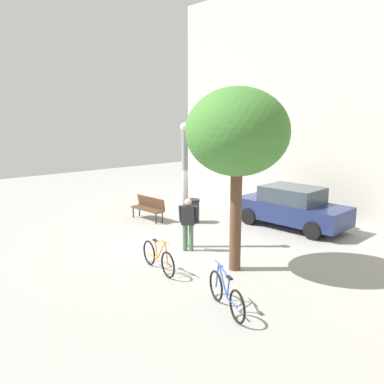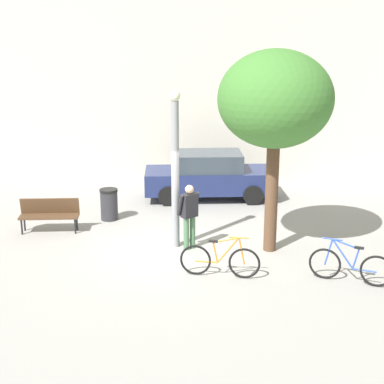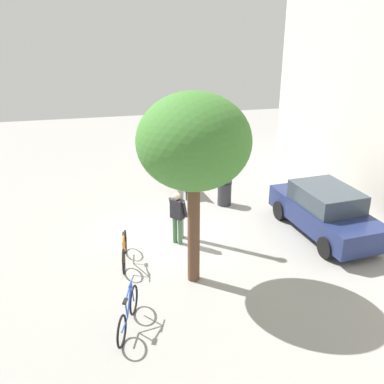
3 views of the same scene
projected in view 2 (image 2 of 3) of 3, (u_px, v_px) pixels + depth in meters
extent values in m
plane|color=gray|center=(181.00, 252.00, 14.13)|extent=(36.00, 36.00, 0.00)
cube|color=beige|center=(196.00, 46.00, 20.58)|extent=(16.55, 2.00, 9.70)
cylinder|color=gray|center=(175.00, 176.00, 14.02)|extent=(0.20, 0.20, 3.71)
sphere|color=#F2EACC|center=(175.00, 96.00, 13.49)|extent=(0.28, 0.28, 0.28)
cylinder|color=#47704C|center=(186.00, 234.00, 14.16)|extent=(0.14, 0.14, 0.85)
cylinder|color=#47704C|center=(193.00, 232.00, 14.27)|extent=(0.14, 0.14, 0.85)
cube|color=#232328|center=(189.00, 205.00, 14.02)|extent=(0.45, 0.43, 0.60)
sphere|color=tan|center=(189.00, 189.00, 13.91)|extent=(0.22, 0.22, 0.22)
cylinder|color=#232328|center=(180.00, 206.00, 13.90)|extent=(0.22, 0.23, 0.55)
cylinder|color=#232328|center=(196.00, 202.00, 14.20)|extent=(0.22, 0.23, 0.55)
cube|color=#513823|center=(49.00, 216.00, 15.42)|extent=(1.64, 0.60, 0.06)
cube|color=#513823|center=(50.00, 206.00, 15.54)|extent=(1.60, 0.29, 0.44)
cylinder|color=black|center=(75.00, 226.00, 15.37)|extent=(0.05, 0.05, 0.42)
cylinder|color=black|center=(22.00, 227.00, 15.30)|extent=(0.05, 0.05, 0.42)
cylinder|color=black|center=(77.00, 223.00, 15.67)|extent=(0.05, 0.05, 0.42)
cylinder|color=black|center=(25.00, 223.00, 15.61)|extent=(0.05, 0.05, 0.42)
cylinder|color=brown|center=(271.00, 196.00, 13.88)|extent=(0.32, 0.32, 2.83)
ellipsoid|color=#3E7830|center=(275.00, 99.00, 13.24)|extent=(2.74, 2.74, 2.33)
torus|color=black|center=(325.00, 264.00, 12.47)|extent=(0.69, 0.28, 0.71)
torus|color=black|center=(377.00, 271.00, 12.07)|extent=(0.69, 0.28, 0.71)
cylinder|color=blue|center=(343.00, 254.00, 12.26)|extent=(0.48, 0.20, 0.64)
cylinder|color=blue|center=(346.00, 244.00, 12.18)|extent=(0.56, 0.22, 0.18)
cylinder|color=blue|center=(356.00, 259.00, 12.18)|extent=(0.14, 0.08, 0.48)
cylinder|color=blue|center=(365.00, 270.00, 12.17)|extent=(0.48, 0.20, 0.04)
cylinder|color=blue|center=(329.00, 252.00, 12.37)|extent=(0.17, 0.09, 0.63)
cube|color=black|center=(359.00, 248.00, 12.09)|extent=(0.22, 0.14, 0.04)
cylinder|color=blue|center=(333.00, 239.00, 12.27)|extent=(0.43, 0.17, 0.03)
torus|color=black|center=(244.00, 263.00, 12.49)|extent=(0.71, 0.14, 0.71)
torus|color=black|center=(195.00, 260.00, 12.68)|extent=(0.71, 0.14, 0.71)
cylinder|color=orange|center=(228.00, 250.00, 12.47)|extent=(0.50, 0.10, 0.64)
cylinder|color=orange|center=(226.00, 240.00, 12.42)|extent=(0.58, 0.11, 0.18)
cylinder|color=orange|center=(215.00, 253.00, 12.54)|extent=(0.14, 0.05, 0.48)
cylinder|color=orange|center=(206.00, 262.00, 12.64)|extent=(0.50, 0.10, 0.04)
cylinder|color=orange|center=(242.00, 251.00, 12.42)|extent=(0.17, 0.06, 0.63)
cube|color=black|center=(213.00, 241.00, 12.48)|extent=(0.21, 0.10, 0.04)
cylinder|color=orange|center=(239.00, 238.00, 12.35)|extent=(0.44, 0.09, 0.03)
cube|color=navy|center=(209.00, 180.00, 18.64)|extent=(4.34, 2.09, 0.70)
cube|color=#333D47|center=(209.00, 161.00, 18.47)|extent=(2.24, 1.76, 0.60)
cylinder|color=black|center=(246.00, 182.00, 19.54)|extent=(0.66, 0.28, 0.64)
cylinder|color=black|center=(253.00, 195.00, 18.00)|extent=(0.66, 0.28, 0.64)
cylinder|color=black|center=(168.00, 183.00, 19.43)|extent=(0.66, 0.28, 0.64)
cylinder|color=black|center=(168.00, 196.00, 17.89)|extent=(0.66, 0.28, 0.64)
cylinder|color=#2D2D33|center=(109.00, 206.00, 16.50)|extent=(0.50, 0.50, 0.84)
cylinder|color=black|center=(109.00, 190.00, 16.38)|extent=(0.53, 0.53, 0.08)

